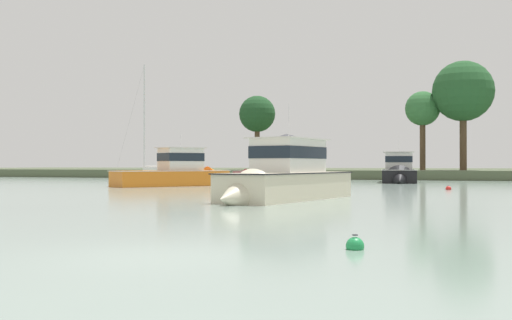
% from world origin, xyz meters
% --- Properties ---
extents(ground_plane, '(400.00, 400.00, 0.00)m').
position_xyz_m(ground_plane, '(0.00, 0.00, 0.00)').
color(ground_plane, gray).
extents(far_shore_bank, '(173.44, 48.97, 1.05)m').
position_xyz_m(far_shore_bank, '(0.00, 83.18, 0.52)').
color(far_shore_bank, '#4C563D').
rests_on(far_shore_bank, ground).
extents(cruiser_orange, '(8.58, 10.20, 5.35)m').
position_xyz_m(cruiser_orange, '(-16.69, 34.74, 0.69)').
color(cruiser_orange, orange).
rests_on(cruiser_orange, ground).
extents(cruiser_maroon, '(8.53, 3.18, 4.00)m').
position_xyz_m(cruiser_maroon, '(-15.70, 51.54, 0.53)').
color(cruiser_maroon, maroon).
rests_on(cruiser_maroon, ground).
extents(cruiser_black, '(4.30, 9.98, 5.44)m').
position_xyz_m(cruiser_black, '(-1.21, 49.26, 0.62)').
color(cruiser_black, black).
rests_on(cruiser_black, ground).
extents(dinghy_grey, '(3.64, 3.17, 0.64)m').
position_xyz_m(dinghy_grey, '(-4.10, 30.01, 0.16)').
color(dinghy_grey, gray).
rests_on(dinghy_grey, ground).
extents(cruiser_cream, '(4.80, 10.80, 5.61)m').
position_xyz_m(cruiser_cream, '(-3.27, 17.93, 0.73)').
color(cruiser_cream, beige).
rests_on(cruiser_cream, ground).
extents(sailboat_teal, '(9.03, 3.18, 13.64)m').
position_xyz_m(sailboat_teal, '(-29.11, 51.55, 0.27)').
color(sailboat_teal, '#196B70').
rests_on(sailboat_teal, ground).
extents(mooring_buoy_red, '(0.38, 0.38, 0.43)m').
position_xyz_m(mooring_buoy_red, '(3.84, 33.73, 0.07)').
color(mooring_buoy_red, red).
rests_on(mooring_buoy_red, ground).
extents(mooring_buoy_green, '(0.37, 0.37, 0.43)m').
position_xyz_m(mooring_buoy_green, '(3.17, 2.24, 0.07)').
color(mooring_buoy_green, '#1E8C47').
rests_on(mooring_buoy_green, ground).
extents(shore_tree_left_mid, '(5.05, 5.05, 10.24)m').
position_xyz_m(shore_tree_left_mid, '(-22.87, 70.45, 8.66)').
color(shore_tree_left_mid, brown).
rests_on(shore_tree_left_mid, far_shore_bank).
extents(shore_tree_inland_b, '(7.06, 7.06, 12.78)m').
position_xyz_m(shore_tree_inland_b, '(4.36, 65.52, 10.23)').
color(shore_tree_inland_b, brown).
rests_on(shore_tree_inland_b, far_shore_bank).
extents(shore_tree_center, '(4.14, 4.14, 9.48)m').
position_xyz_m(shore_tree_center, '(-0.27, 66.09, 8.29)').
color(shore_tree_center, brown).
rests_on(shore_tree_center, far_shore_bank).
extents(cottage_near_water, '(9.04, 6.67, 5.82)m').
position_xyz_m(cottage_near_water, '(-24.02, 88.66, 4.06)').
color(cottage_near_water, tan).
rests_on(cottage_near_water, far_shore_bank).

